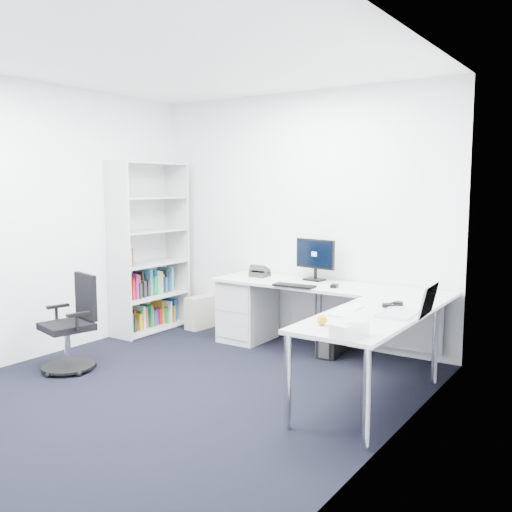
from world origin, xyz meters
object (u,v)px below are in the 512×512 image
Objects in this scene: monitor at (315,259)px; laptop at (399,298)px; l_desk at (311,326)px; bookshelf at (149,247)px; task_chair at (67,324)px.

monitor reaches higher than laptop.
l_desk is 1.30m from laptop.
monitor is at bearing 12.80° from bookshelf.
bookshelf is 5.23× the size of laptop.
laptop is at bearing 32.05° from task_chair.
task_chair is (0.42, -1.52, -0.55)m from bookshelf.
monitor is at bearing 114.80° from l_desk.
bookshelf reaches higher than laptop.
monitor reaches higher than task_chair.
laptop is at bearing -32.12° from monitor.
l_desk is 2.76× the size of task_chair.
task_chair reaches higher than l_desk.
monitor is (-0.23, 0.49, 0.58)m from l_desk.
bookshelf is at bearing 178.68° from l_desk.
monitor is at bearing 137.66° from laptop.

